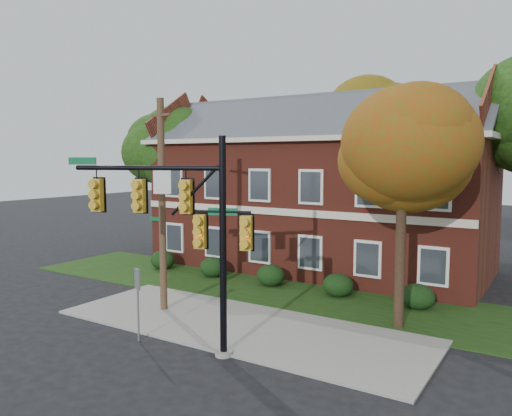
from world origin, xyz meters
The scene contains 15 objects.
ground centered at (0.00, 0.00, 0.00)m, with size 120.00×120.00×0.00m, color black.
sidewalk centered at (0.00, 1.00, 0.04)m, with size 14.00×5.00×0.08m, color gray.
grass_strip centered at (0.00, 6.00, 0.02)m, with size 30.00×6.00×0.04m, color #193811.
apartment_building centered at (-2.00, 11.95, 4.99)m, with size 18.80×8.80×9.74m.
hedge_far_left centered at (-9.00, 6.70, 0.53)m, with size 1.40×1.26×1.05m, color black.
hedge_left centered at (-5.50, 6.70, 0.53)m, with size 1.40×1.26×1.05m, color black.
hedge_center centered at (-2.00, 6.70, 0.53)m, with size 1.40×1.26×1.05m, color black.
hedge_right centered at (1.50, 6.70, 0.53)m, with size 1.40×1.26×1.05m, color black.
hedge_far_right centered at (5.00, 6.70, 0.53)m, with size 1.40×1.26×1.05m, color black.
tree_near_right centered at (5.22, 3.87, 6.67)m, with size 4.50×4.25×8.58m.
tree_left_rear centered at (-11.73, 10.84, 6.68)m, with size 5.40×5.10×8.88m.
tree_far_rear centered at (-0.66, 19.79, 8.84)m, with size 6.84×6.46×11.52m.
traffic_signal centered at (-0.03, -1.91, 4.24)m, with size 5.83×2.22×6.84m.
utility_pole centered at (-3.65, 0.98, 4.31)m, with size 1.31×0.41×8.51m.
sign_post centered at (-2.05, -2.00, 1.69)m, with size 0.35×0.17×2.49m.
Camera 1 is at (10.02, -13.73, 6.15)m, focal length 35.00 mm.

